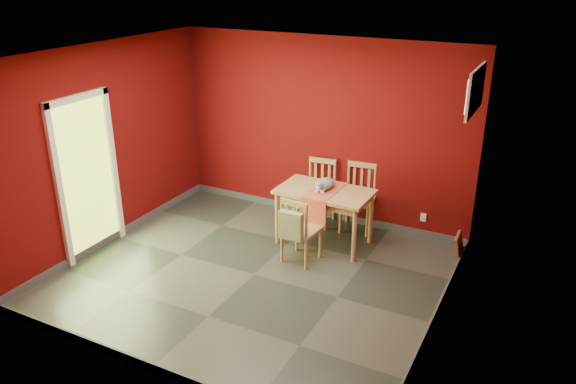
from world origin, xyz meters
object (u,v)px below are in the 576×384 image
at_px(dining_table, 325,197).
at_px(chair_far_left, 319,191).
at_px(cat, 325,182).
at_px(chair_near, 300,229).
at_px(picture_frame, 459,247).
at_px(chair_far_right, 359,196).
at_px(tote_bag, 291,225).

height_order(dining_table, chair_far_left, chair_far_left).
bearing_deg(chair_far_left, cat, -59.34).
xyz_separation_m(chair_near, picture_frame, (1.83, 1.00, -0.29)).
distance_m(cat, picture_frame, 1.95).
bearing_deg(cat, chair_far_left, 109.58).
xyz_separation_m(chair_far_right, tote_bag, (-0.34, -1.49, 0.11)).
height_order(chair_near, cat, cat).
bearing_deg(chair_near, dining_table, 83.41).
relative_size(chair_far_left, chair_far_right, 0.98).
distance_m(dining_table, tote_bag, 0.85).
bearing_deg(dining_table, picture_frame, 12.20).
height_order(tote_bag, cat, cat).
relative_size(chair_near, cat, 2.15).
distance_m(dining_table, picture_frame, 1.88).
bearing_deg(dining_table, tote_bag, -95.82).
height_order(dining_table, chair_far_right, chair_far_right).
height_order(chair_far_right, picture_frame, chair_far_right).
xyz_separation_m(chair_far_left, cat, (0.34, -0.57, 0.40)).
xyz_separation_m(dining_table, chair_near, (-0.07, -0.62, -0.22)).
distance_m(tote_bag, cat, 0.92).
bearing_deg(chair_far_left, dining_table, -59.79).
relative_size(chair_far_left, chair_near, 1.06).
distance_m(chair_near, cat, 0.78).
bearing_deg(chair_near, picture_frame, 28.64).
distance_m(chair_near, tote_bag, 0.26).
xyz_separation_m(dining_table, chair_far_right, (0.25, 0.65, -0.19)).
height_order(dining_table, tote_bag, tote_bag).
bearing_deg(tote_bag, chair_near, 86.38).
bearing_deg(chair_near, cat, 84.78).
relative_size(tote_bag, picture_frame, 1.24).
relative_size(cat, picture_frame, 1.22).
distance_m(dining_table, chair_far_right, 0.72).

